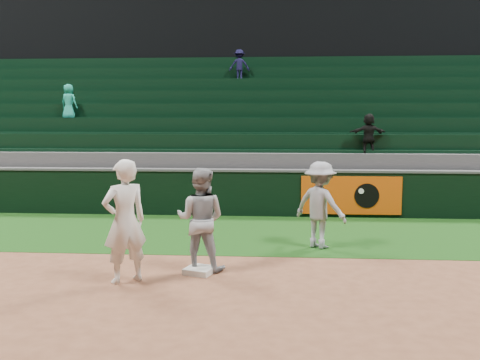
# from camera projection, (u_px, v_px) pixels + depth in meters

# --- Properties ---
(ground) EXTENTS (70.00, 70.00, 0.00)m
(ground) POSITION_uv_depth(u_px,v_px,m) (214.00, 270.00, 9.27)
(ground) COLOR brown
(ground) RESTS_ON ground
(foul_grass) EXTENTS (36.00, 4.20, 0.01)m
(foul_grass) POSITION_uv_depth(u_px,v_px,m) (230.00, 232.00, 12.24)
(foul_grass) COLOR #10360D
(foul_grass) RESTS_ON ground
(upper_deck) EXTENTS (40.00, 12.00, 12.00)m
(upper_deck) POSITION_uv_depth(u_px,v_px,m) (257.00, 47.00, 25.86)
(upper_deck) COLOR black
(upper_deck) RESTS_ON ground
(first_base) EXTENTS (0.56, 0.56, 0.10)m
(first_base) POSITION_uv_depth(u_px,v_px,m) (200.00, 270.00, 9.05)
(first_base) COLOR white
(first_base) RESTS_ON ground
(first_baseman) EXTENTS (0.86, 0.82, 1.98)m
(first_baseman) POSITION_uv_depth(u_px,v_px,m) (125.00, 221.00, 8.47)
(first_baseman) COLOR white
(first_baseman) RESTS_ON ground
(baserunner) EXTENTS (0.95, 0.78, 1.78)m
(baserunner) POSITION_uv_depth(u_px,v_px,m) (201.00, 219.00, 9.17)
(baserunner) COLOR #95999F
(baserunner) RESTS_ON ground
(base_coach) EXTENTS (1.29, 1.18, 1.74)m
(base_coach) POSITION_uv_depth(u_px,v_px,m) (320.00, 205.00, 10.72)
(base_coach) COLOR gray
(base_coach) RESTS_ON foul_grass
(field_wall) EXTENTS (36.00, 0.45, 1.25)m
(field_wall) POSITION_uv_depth(u_px,v_px,m) (238.00, 192.00, 14.35)
(field_wall) COLOR black
(field_wall) RESTS_ON ground
(stadium_seating) EXTENTS (36.00, 5.95, 5.00)m
(stadium_seating) POSITION_uv_depth(u_px,v_px,m) (246.00, 145.00, 17.96)
(stadium_seating) COLOR #3D3D40
(stadium_seating) RESTS_ON ground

